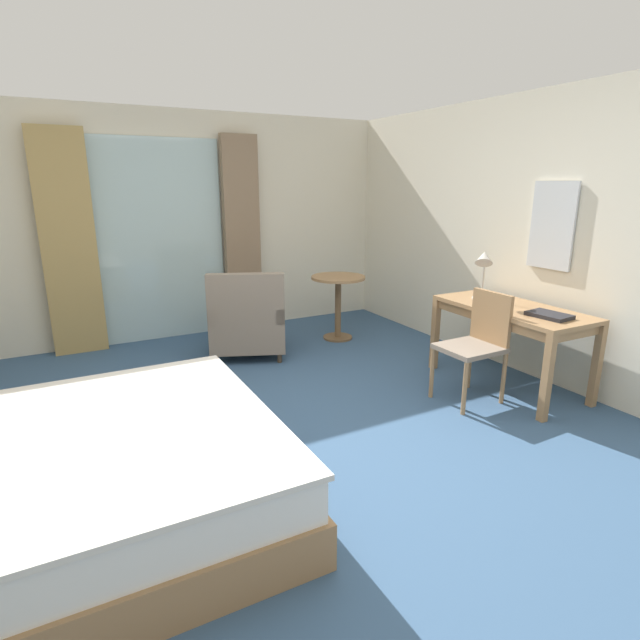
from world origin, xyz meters
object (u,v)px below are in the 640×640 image
(bed, at_px, (52,487))
(desk_chair, at_px, (477,340))
(writing_desk, at_px, (512,316))
(desk_lamp, at_px, (484,265))
(closed_book, at_px, (549,315))
(round_cafe_table, at_px, (338,293))
(armchair_by_window, at_px, (248,323))

(bed, xyz_separation_m, desk_chair, (3.12, 0.22, 0.24))
(writing_desk, xyz_separation_m, desk_lamp, (-0.14, 0.24, 0.43))
(bed, height_order, closed_book, bed)
(desk_chair, relative_size, closed_book, 2.90)
(bed, xyz_separation_m, writing_desk, (3.58, 0.29, 0.37))
(closed_book, xyz_separation_m, round_cafe_table, (-0.59, 2.30, -0.21))
(armchair_by_window, height_order, round_cafe_table, armchair_by_window)
(desk_chair, xyz_separation_m, round_cafe_table, (-0.16, 1.98, 0.03))
(desk_lamp, bearing_deg, writing_desk, -60.13)
(writing_desk, distance_m, desk_lamp, 0.51)
(armchair_by_window, bearing_deg, desk_chair, -56.48)
(armchair_by_window, relative_size, round_cafe_table, 1.34)
(bed, xyz_separation_m, closed_book, (3.55, -0.09, 0.47))
(desk_lamp, bearing_deg, closed_book, -79.89)
(desk_chair, relative_size, desk_lamp, 1.76)
(desk_chair, bearing_deg, writing_desk, 8.67)
(desk_chair, distance_m, closed_book, 0.58)
(bed, relative_size, desk_chair, 2.45)
(closed_book, distance_m, armchair_by_window, 2.84)
(desk_lamp, distance_m, closed_book, 0.71)
(writing_desk, height_order, desk_lamp, desk_lamp)
(bed, xyz_separation_m, round_cafe_table, (2.96, 2.21, 0.27))
(bed, xyz_separation_m, armchair_by_window, (1.85, 2.15, 0.08))
(desk_lamp, distance_m, armchair_by_window, 2.38)
(desk_lamp, relative_size, armchair_by_window, 0.52)
(closed_book, bearing_deg, desk_lamp, 94.51)
(bed, distance_m, writing_desk, 3.61)
(desk_chair, distance_m, round_cafe_table, 1.99)
(armchair_by_window, bearing_deg, bed, -130.74)
(bed, bearing_deg, desk_lamp, 8.79)
(writing_desk, distance_m, armchair_by_window, 2.55)
(round_cafe_table, bearing_deg, armchair_by_window, -176.75)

